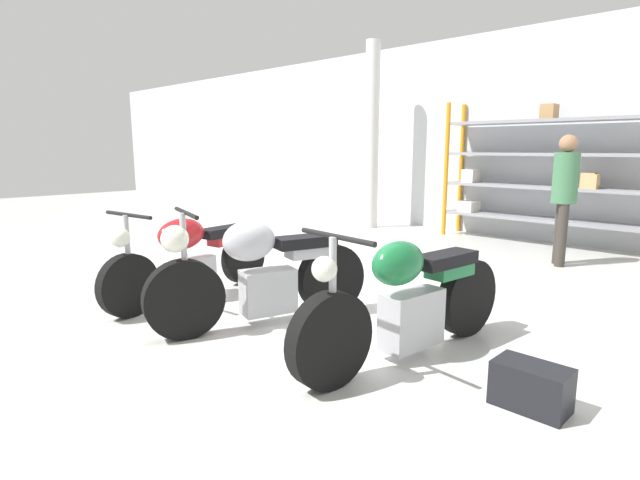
{
  "coord_description": "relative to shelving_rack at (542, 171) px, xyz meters",
  "views": [
    {
      "loc": [
        3.31,
        -3.01,
        1.58
      ],
      "look_at": [
        0.0,
        0.4,
        0.7
      ],
      "focal_mm": 28.0,
      "sensor_mm": 36.0,
      "label": 1
    }
  ],
  "objects": [
    {
      "name": "back_wall",
      "position": [
        -0.19,
        0.38,
        0.6
      ],
      "size": [
        30.0,
        0.08,
        3.6
      ],
      "color": "silver",
      "rests_on": "ground_plane"
    },
    {
      "name": "motorcycle_silver",
      "position": [
        -0.27,
        -5.69,
        -0.72
      ],
      "size": [
        0.9,
        2.03,
        1.08
      ],
      "rotation": [
        0.0,
        0.0,
        -1.87
      ],
      "color": "black",
      "rests_on": "ground_plane"
    },
    {
      "name": "ground_plane",
      "position": [
        -0.19,
        -5.42,
        -1.2
      ],
      "size": [
        30.0,
        30.0,
        0.0
      ],
      "primitive_type": "plane",
      "color": "silver"
    },
    {
      "name": "motorcycle_red",
      "position": [
        -1.43,
        -5.69,
        -0.74
      ],
      "size": [
        0.69,
        2.12,
        0.99
      ],
      "rotation": [
        0.0,
        0.0,
        -1.44
      ],
      "color": "black",
      "rests_on": "ground_plane"
    },
    {
      "name": "person_browsing",
      "position": [
        0.82,
        -1.37,
        -0.16
      ],
      "size": [
        0.44,
        0.44,
        1.75
      ],
      "rotation": [
        0.0,
        0.0,
        3.65
      ],
      "color": "#38332D",
      "rests_on": "ground_plane"
    },
    {
      "name": "support_pillar",
      "position": [
        -3.1,
        -0.57,
        0.6
      ],
      "size": [
        0.28,
        0.28,
        3.6
      ],
      "color": "silver",
      "rests_on": "ground_plane"
    },
    {
      "name": "motorcycle_green",
      "position": [
        1.09,
        -5.38,
        -0.76
      ],
      "size": [
        0.69,
        2.19,
        1.04
      ],
      "rotation": [
        0.0,
        0.0,
        -1.69
      ],
      "color": "black",
      "rests_on": "ground_plane"
    },
    {
      "name": "shelving_rack",
      "position": [
        0.0,
        0.0,
        0.0
      ],
      "size": [
        3.41,
        0.63,
        2.38
      ],
      "color": "orange",
      "rests_on": "ground_plane"
    },
    {
      "name": "toolbox",
      "position": [
        2.07,
        -5.49,
        -1.06
      ],
      "size": [
        0.44,
        0.26,
        0.28
      ],
      "color": "black",
      "rests_on": "ground_plane"
    }
  ]
}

